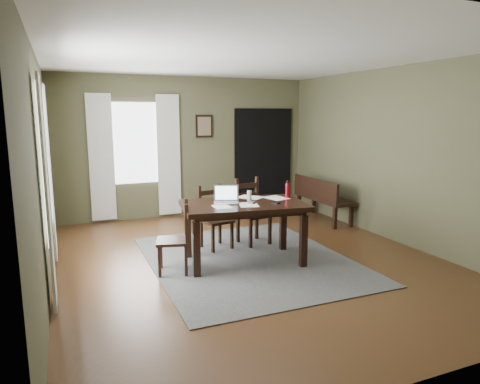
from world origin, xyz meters
name	(u,v)px	position (x,y,z in m)	size (l,w,h in m)	color
ground	(248,260)	(0.00, 0.00, -0.01)	(5.00, 6.00, 0.01)	#492C16
room_shell	(249,128)	(0.00, 0.00, 1.80)	(5.02, 6.02, 2.71)	#4F4F33
rug	(248,259)	(0.00, 0.00, 0.01)	(2.60, 3.20, 0.01)	#474747
dining_table	(244,210)	(-0.10, -0.07, 0.72)	(1.73, 1.18, 0.81)	black
chair_end	(177,239)	(-1.03, -0.10, 0.45)	(0.49, 0.49, 0.90)	black
chair_back_left	(215,218)	(-0.25, 0.70, 0.46)	(0.49, 0.49, 0.93)	black
chair_back_right	(252,212)	(0.37, 0.71, 0.49)	(0.50, 0.50, 1.00)	black
bench	(321,196)	(2.15, 1.51, 0.48)	(0.46, 1.43, 0.81)	black
laptop	(226,198)	(-0.30, 0.06, 0.88)	(0.40, 0.36, 0.23)	#B7B7BC
computer_mouse	(252,202)	(-0.02, -0.14, 0.84)	(0.06, 0.10, 0.03)	#3F3F42
tv_remote	(275,202)	(0.28, -0.23, 0.83)	(0.04, 0.16, 0.02)	black
drinking_glass	(249,196)	(0.04, 0.06, 0.89)	(0.06, 0.06, 0.14)	silver
water_bottle	(288,190)	(0.61, 0.02, 0.93)	(0.07, 0.07, 0.25)	#A40C1B
paper_a	(222,207)	(-0.45, -0.18, 0.82)	(0.21, 0.28, 0.00)	white
paper_c	(250,197)	(0.13, 0.26, 0.82)	(0.26, 0.33, 0.00)	white
paper_d	(276,198)	(0.45, 0.07, 0.82)	(0.25, 0.33, 0.00)	white
paper_e	(249,205)	(-0.09, -0.21, 0.82)	(0.24, 0.31, 0.00)	white
window_left	(44,161)	(-2.47, 0.20, 1.45)	(0.01, 1.30, 1.70)	white
window_back	(135,143)	(-1.00, 2.97, 1.45)	(1.00, 0.01, 1.50)	white
curtain_left_near	(47,194)	(-2.44, -0.62, 1.20)	(0.03, 0.48, 2.30)	silver
curtain_left_far	(50,174)	(-2.44, 1.02, 1.20)	(0.03, 0.48, 2.30)	silver
curtain_back_left	(101,158)	(-1.62, 2.94, 1.20)	(0.44, 0.03, 2.30)	silver
curtain_back_right	(169,156)	(-0.38, 2.94, 1.20)	(0.44, 0.03, 2.30)	silver
framed_picture	(204,126)	(0.35, 2.97, 1.75)	(0.34, 0.03, 0.44)	black
doorway_back	(263,159)	(1.65, 2.97, 1.05)	(1.30, 0.03, 2.10)	black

